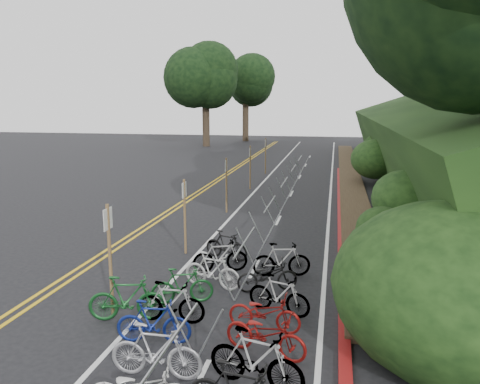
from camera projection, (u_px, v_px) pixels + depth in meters
name	position (u px, v px, depth m)	size (l,w,h in m)	color
ground	(94.00, 318.00, 10.89)	(120.00, 120.00, 0.00)	black
road_markings	(223.00, 217.00, 20.48)	(7.47, 80.00, 0.01)	gold
red_curb	(340.00, 211.00, 21.31)	(0.25, 28.00, 0.10)	maroon
embankment	(474.00, 145.00, 26.17)	(14.30, 48.14, 9.11)	black
bike_rack_front	(173.00, 356.00, 7.74)	(1.12, 2.83, 1.13)	gray
bike_racks_rest	(284.00, 188.00, 22.65)	(1.14, 23.00, 1.17)	gray
signpost_near	(110.00, 253.00, 10.82)	(0.08, 0.40, 2.68)	brown
signposts_rest	(240.00, 172.00, 23.97)	(0.08, 18.40, 2.50)	brown
bike_front	(127.00, 299.00, 10.68)	(1.80, 0.51, 1.08)	#144C1E
bike_valet	(225.00, 305.00, 10.49)	(3.41, 9.37, 1.09)	beige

